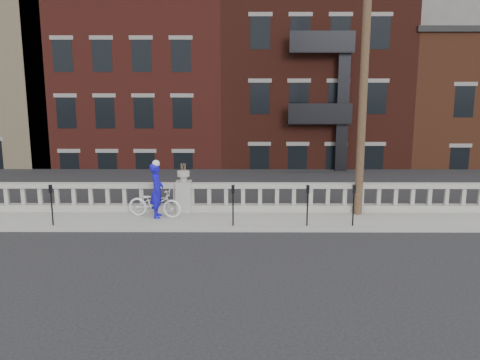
{
  "coord_description": "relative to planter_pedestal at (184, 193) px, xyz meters",
  "views": [
    {
      "loc": [
        2.1,
        -14.72,
        5.21
      ],
      "look_at": [
        2.02,
        3.2,
        1.46
      ],
      "focal_mm": 40.0,
      "sensor_mm": 36.0,
      "label": 1
    }
  ],
  "objects": [
    {
      "name": "balustrade",
      "position": [
        0.0,
        0.0,
        -0.19
      ],
      "size": [
        28.0,
        0.34,
        1.03
      ],
      "color": "gray",
      "rests_on": "sidewalk"
    },
    {
      "name": "ground",
      "position": [
        0.0,
        -3.95,
        -0.83
      ],
      "size": [
        120.0,
        120.0,
        0.0
      ],
      "primitive_type": "plane",
      "color": "black",
      "rests_on": "ground"
    },
    {
      "name": "lower_level",
      "position": [
        0.56,
        19.09,
        1.8
      ],
      "size": [
        80.0,
        44.0,
        20.8
      ],
      "color": "#605E59",
      "rests_on": "ground"
    },
    {
      "name": "bicycle",
      "position": [
        -0.93,
        -0.74,
        -0.18
      ],
      "size": [
        2.0,
        1.05,
        1.0
      ],
      "primitive_type": "imported",
      "rotation": [
        0.0,
        0.0,
        1.36
      ],
      "color": "silver",
      "rests_on": "sidewalk"
    },
    {
      "name": "planter_pedestal",
      "position": [
        0.0,
        0.0,
        0.0
      ],
      "size": [
        0.55,
        0.55,
        1.76
      ],
      "color": "gray",
      "rests_on": "sidewalk"
    },
    {
      "name": "parking_meter_b",
      "position": [
        1.8,
        -1.8,
        0.17
      ],
      "size": [
        0.1,
        0.09,
        1.36
      ],
      "color": "black",
      "rests_on": "sidewalk"
    },
    {
      "name": "parking_meter_d",
      "position": [
        5.73,
        -1.8,
        0.17
      ],
      "size": [
        0.1,
        0.09,
        1.36
      ],
      "color": "black",
      "rests_on": "sidewalk"
    },
    {
      "name": "parking_meter_c",
      "position": [
        4.23,
        -1.8,
        0.17
      ],
      "size": [
        0.1,
        0.09,
        1.36
      ],
      "color": "black",
      "rests_on": "sidewalk"
    },
    {
      "name": "sidewalk",
      "position": [
        0.0,
        -0.95,
        -0.76
      ],
      "size": [
        32.0,
        2.2,
        0.15
      ],
      "primitive_type": "cube",
      "color": "gray",
      "rests_on": "ground"
    },
    {
      "name": "parking_meter_a",
      "position": [
        -4.13,
        -1.8,
        0.17
      ],
      "size": [
        0.1,
        0.09,
        1.36
      ],
      "color": "black",
      "rests_on": "sidewalk"
    },
    {
      "name": "cyclist",
      "position": [
        -0.84,
        -0.78,
        0.27
      ],
      "size": [
        0.48,
        0.71,
        1.9
      ],
      "primitive_type": "imported",
      "rotation": [
        0.0,
        0.0,
        1.6
      ],
      "color": "#140CBB",
      "rests_on": "sidewalk"
    },
    {
      "name": "utility_pole",
      "position": [
        6.2,
        -0.35,
        4.41
      ],
      "size": [
        1.6,
        0.28,
        10.0
      ],
      "color": "#422D1E",
      "rests_on": "sidewalk"
    }
  ]
}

